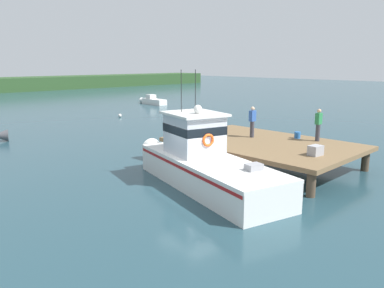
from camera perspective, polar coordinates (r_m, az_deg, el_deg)
ground_plane at (r=16.29m, az=0.50°, el=-6.19°), size 200.00×200.00×0.00m
dock at (r=19.59m, az=10.47°, el=-0.01°), size 6.00×9.00×1.20m
main_fishing_boat at (r=16.22m, az=1.45°, el=-2.56°), size 4.48×9.94×4.80m
crate_single_far at (r=17.18m, az=17.88°, el=-0.92°), size 0.65×0.51×0.43m
crate_single_by_cleat at (r=20.32m, az=-1.10°, el=1.66°), size 0.62×0.47×0.48m
bait_bucket at (r=20.80m, az=15.39°, el=1.28°), size 0.32×0.32×0.34m
deckhand_by_the_boat at (r=20.25m, az=18.25°, el=2.80°), size 0.36×0.22×1.63m
deckhand_further_back at (r=20.49m, az=8.95°, el=3.37°), size 0.36×0.22×1.63m
moored_boat_far_right at (r=48.19m, az=-5.88°, el=6.38°), size 1.36×4.66×1.17m
mooring_buoy_inshore at (r=37.09m, az=-10.66°, el=4.18°), size 0.33×0.33×0.33m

